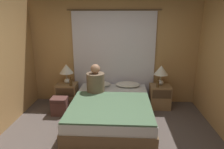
% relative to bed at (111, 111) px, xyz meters
% --- Properties ---
extents(ground_plane, '(16.00, 16.00, 0.00)m').
position_rel_bed_xyz_m(ground_plane, '(0.00, -0.90, -0.25)').
color(ground_plane, '#564C47').
extents(wall_back, '(4.18, 0.06, 2.50)m').
position_rel_bed_xyz_m(wall_back, '(0.00, 1.15, 1.00)').
color(wall_back, tan).
rests_on(wall_back, ground_plane).
extents(curtain_panel, '(2.20, 0.03, 2.28)m').
position_rel_bed_xyz_m(curtain_panel, '(0.00, 1.09, 0.89)').
color(curtain_panel, silver).
rests_on(curtain_panel, ground_plane).
extents(bed, '(1.59, 2.07, 0.50)m').
position_rel_bed_xyz_m(bed, '(0.00, 0.00, 0.00)').
color(bed, brown).
rests_on(bed, ground_plane).
extents(nightstand_left, '(0.48, 0.42, 0.56)m').
position_rel_bed_xyz_m(nightstand_left, '(-1.12, 0.77, 0.04)').
color(nightstand_left, '#937047').
rests_on(nightstand_left, ground_plane).
extents(nightstand_right, '(0.48, 0.42, 0.56)m').
position_rel_bed_xyz_m(nightstand_right, '(1.12, 0.77, 0.04)').
color(nightstand_right, '#937047').
rests_on(nightstand_right, ground_plane).
extents(lamp_left, '(0.33, 0.33, 0.47)m').
position_rel_bed_xyz_m(lamp_left, '(-1.12, 0.82, 0.65)').
color(lamp_left, silver).
rests_on(lamp_left, nightstand_left).
extents(lamp_right, '(0.33, 0.33, 0.47)m').
position_rel_bed_xyz_m(lamp_right, '(1.12, 0.82, 0.65)').
color(lamp_right, silver).
rests_on(lamp_right, nightstand_right).
extents(pillow_left, '(0.59, 0.34, 0.12)m').
position_rel_bed_xyz_m(pillow_left, '(-0.35, 0.82, 0.31)').
color(pillow_left, silver).
rests_on(pillow_left, bed).
extents(pillow_right, '(0.59, 0.34, 0.12)m').
position_rel_bed_xyz_m(pillow_right, '(0.35, 0.82, 0.31)').
color(pillow_right, silver).
rests_on(pillow_right, bed).
extents(blanket_on_bed, '(1.53, 1.39, 0.03)m').
position_rel_bed_xyz_m(blanket_on_bed, '(0.00, -0.31, 0.27)').
color(blanket_on_bed, '#4C6B4C').
rests_on(blanket_on_bed, bed).
extents(person_left_in_bed, '(0.40, 0.40, 0.64)m').
position_rel_bed_xyz_m(person_left_in_bed, '(-0.37, 0.42, 0.50)').
color(person_left_in_bed, brown).
rests_on(person_left_in_bed, bed).
extents(beer_bottle_on_left_stand, '(0.07, 0.07, 0.20)m').
position_rel_bed_xyz_m(beer_bottle_on_left_stand, '(-0.99, 0.65, 0.39)').
color(beer_bottle_on_left_stand, '#513819').
rests_on(beer_bottle_on_left_stand, nightstand_left).
extents(beer_bottle_on_right_stand, '(0.06, 0.06, 0.21)m').
position_rel_bed_xyz_m(beer_bottle_on_right_stand, '(1.03, 0.65, 0.40)').
color(beer_bottle_on_right_stand, '#513819').
rests_on(beer_bottle_on_right_stand, nightstand_right).
extents(backpack_on_floor, '(0.35, 0.29, 0.40)m').
position_rel_bed_xyz_m(backpack_on_floor, '(-1.17, 0.28, -0.02)').
color(backpack_on_floor, brown).
rests_on(backpack_on_floor, ground_plane).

